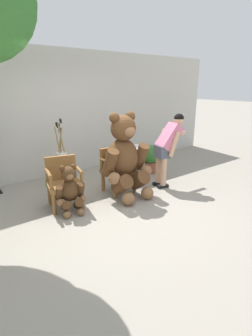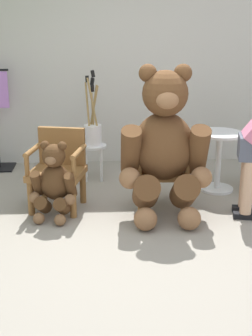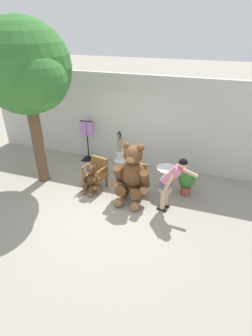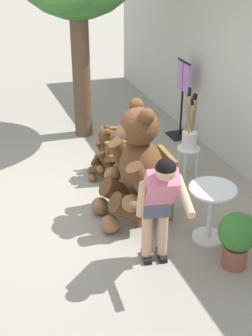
{
  "view_description": "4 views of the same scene",
  "coord_description": "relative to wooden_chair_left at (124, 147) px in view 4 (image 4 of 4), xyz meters",
  "views": [
    {
      "loc": [
        -2.25,
        -3.34,
        2.03
      ],
      "look_at": [
        0.34,
        0.06,
        0.67
      ],
      "focal_mm": 28.0,
      "sensor_mm": 36.0,
      "label": 1
    },
    {
      "loc": [
        -0.1,
        -4.22,
        2.02
      ],
      "look_at": [
        0.16,
        0.25,
        0.56
      ],
      "focal_mm": 50.0,
      "sensor_mm": 36.0,
      "label": 2
    },
    {
      "loc": [
        2.22,
        -4.97,
        4.09
      ],
      "look_at": [
        0.38,
        0.44,
        0.88
      ],
      "focal_mm": 28.0,
      "sensor_mm": 36.0,
      "label": 3
    },
    {
      "loc": [
        5.29,
        -1.52,
        3.52
      ],
      "look_at": [
        0.38,
        0.34,
        0.64
      ],
      "focal_mm": 50.0,
      "sensor_mm": 36.0,
      "label": 4
    }
  ],
  "objects": [
    {
      "name": "clothing_display_stand",
      "position": [
        -0.95,
        1.43,
        0.26
      ],
      "size": [
        0.44,
        0.4,
        1.36
      ],
      "color": "black",
      "rests_on": "ground"
    },
    {
      "name": "wooden_chair_right",
      "position": [
        1.12,
        0.0,
        0.0
      ],
      "size": [
        0.57,
        0.53,
        0.86
      ],
      "color": "brown",
      "rests_on": "ground"
    },
    {
      "name": "brush_bucket",
      "position": [
        0.37,
        0.89,
        0.2
      ],
      "size": [
        0.22,
        0.22,
        0.95
      ],
      "color": "white",
      "rests_on": "white_stool"
    },
    {
      "name": "teddy_bear_small",
      "position": [
        -0.02,
        -0.28,
        -0.06
      ],
      "size": [
        0.51,
        0.51,
        0.81
      ],
      "color": "#4C3019",
      "rests_on": "ground"
    },
    {
      "name": "person_visitor",
      "position": [
        2.11,
        -0.39,
        0.43
      ],
      "size": [
        0.87,
        0.49,
        1.48
      ],
      "color": "black",
      "rests_on": "ground"
    },
    {
      "name": "ground_plane",
      "position": [
        0.55,
        -0.65,
        -0.46
      ],
      "size": [
        60.0,
        60.0,
        0.0
      ],
      "primitive_type": "plane",
      "color": "gray"
    },
    {
      "name": "round_side_table",
      "position": [
        1.87,
        0.41,
        -0.01
      ],
      "size": [
        0.56,
        0.56,
        0.72
      ],
      "color": "silver",
      "rests_on": "ground"
    },
    {
      "name": "wooden_chair_left",
      "position": [
        0.0,
        0.0,
        0.0
      ],
      "size": [
        0.66,
        0.63,
        0.86
      ],
      "color": "brown",
      "rests_on": "ground"
    },
    {
      "name": "teddy_bear_large",
      "position": [
        1.12,
        -0.26,
        0.31
      ],
      "size": [
        0.94,
        0.89,
        1.57
      ],
      "color": "brown",
      "rests_on": "ground"
    },
    {
      "name": "potted_plant",
      "position": [
        2.41,
        0.43,
        -0.07
      ],
      "size": [
        0.44,
        0.44,
        0.68
      ],
      "color": "brown",
      "rests_on": "ground"
    },
    {
      "name": "white_stool",
      "position": [
        0.37,
        0.89,
        -0.11
      ],
      "size": [
        0.34,
        0.34,
        0.46
      ],
      "color": "silver",
      "rests_on": "ground"
    }
  ]
}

